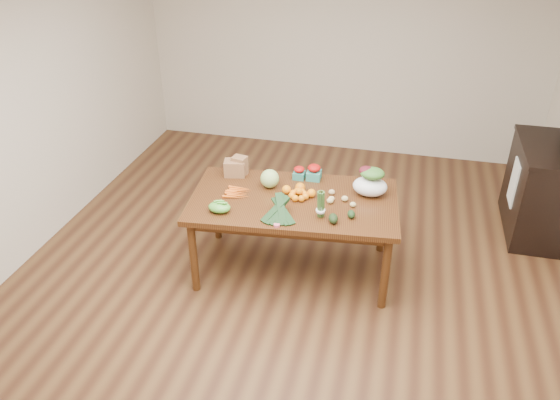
% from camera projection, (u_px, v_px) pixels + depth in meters
% --- Properties ---
extents(floor, '(6.00, 6.00, 0.00)m').
position_uv_depth(floor, '(288.00, 284.00, 4.89)').
color(floor, brown).
rests_on(floor, ground).
extents(room_walls, '(5.02, 6.02, 2.70)m').
position_uv_depth(room_walls, '(289.00, 147.00, 4.21)').
color(room_walls, beige).
rests_on(room_walls, floor).
extents(dining_table, '(1.87, 1.16, 0.75)m').
position_uv_depth(dining_table, '(293.00, 235.00, 4.90)').
color(dining_table, '#4B2C11').
rests_on(dining_table, floor).
extents(cabinet, '(0.52, 1.02, 0.94)m').
position_uv_depth(cabinet, '(539.00, 190.00, 5.42)').
color(cabinet, black).
rests_on(cabinet, floor).
extents(dish_towel, '(0.02, 0.28, 0.45)m').
position_uv_depth(dish_towel, '(514.00, 183.00, 5.38)').
color(dish_towel, white).
rests_on(dish_towel, cabinet).
extents(paper_bag, '(0.27, 0.24, 0.18)m').
position_uv_depth(paper_bag, '(235.00, 166.00, 5.05)').
color(paper_bag, olive).
rests_on(paper_bag, dining_table).
extents(cabbage, '(0.17, 0.17, 0.17)m').
position_uv_depth(cabbage, '(270.00, 179.00, 4.85)').
color(cabbage, '#A9D379').
rests_on(cabbage, dining_table).
extents(strawberry_basket_a, '(0.11, 0.11, 0.09)m').
position_uv_depth(strawberry_basket_a, '(299.00, 174.00, 5.01)').
color(strawberry_basket_a, red).
rests_on(strawberry_basket_a, dining_table).
extents(strawberry_basket_b, '(0.14, 0.14, 0.11)m').
position_uv_depth(strawberry_basket_b, '(314.00, 173.00, 5.00)').
color(strawberry_basket_b, red).
rests_on(strawberry_basket_b, dining_table).
extents(orange_a, '(0.08, 0.08, 0.08)m').
position_uv_depth(orange_a, '(287.00, 190.00, 4.77)').
color(orange_a, orange).
rests_on(orange_a, dining_table).
extents(orange_b, '(0.09, 0.09, 0.09)m').
position_uv_depth(orange_b, '(300.00, 188.00, 4.79)').
color(orange_b, '#E1600D').
rests_on(orange_b, dining_table).
extents(orange_c, '(0.08, 0.08, 0.08)m').
position_uv_depth(orange_c, '(311.00, 193.00, 4.72)').
color(orange_c, orange).
rests_on(orange_c, dining_table).
extents(mandarin_cluster, '(0.20, 0.20, 0.09)m').
position_uv_depth(mandarin_cluster, '(299.00, 193.00, 4.71)').
color(mandarin_cluster, orange).
rests_on(mandarin_cluster, dining_table).
extents(carrots, '(0.24, 0.24, 0.03)m').
position_uv_depth(carrots, '(238.00, 192.00, 4.78)').
color(carrots, '#E54713').
rests_on(carrots, dining_table).
extents(snap_pea_bag, '(0.19, 0.14, 0.08)m').
position_uv_depth(snap_pea_bag, '(219.00, 207.00, 4.51)').
color(snap_pea_bag, green).
rests_on(snap_pea_bag, dining_table).
extents(kale_bunch, '(0.36, 0.43, 0.16)m').
position_uv_depth(kale_bunch, '(279.00, 211.00, 4.38)').
color(kale_bunch, black).
rests_on(kale_bunch, dining_table).
extents(asparagus_bundle, '(0.09, 0.12, 0.26)m').
position_uv_depth(asparagus_bundle, '(321.00, 204.00, 4.39)').
color(asparagus_bundle, '#4B803B').
rests_on(asparagus_bundle, dining_table).
extents(potato_a, '(0.05, 0.05, 0.05)m').
position_uv_depth(potato_a, '(331.00, 199.00, 4.67)').
color(potato_a, '#DCCF7F').
rests_on(potato_a, dining_table).
extents(potato_b, '(0.06, 0.05, 0.05)m').
position_uv_depth(potato_b, '(330.00, 201.00, 4.63)').
color(potato_b, '#DBCC7E').
rests_on(potato_b, dining_table).
extents(potato_c, '(0.06, 0.05, 0.05)m').
position_uv_depth(potato_c, '(345.00, 199.00, 4.67)').
color(potato_c, '#D4B67A').
rests_on(potato_c, dining_table).
extents(potato_d, '(0.06, 0.05, 0.05)m').
position_uv_depth(potato_d, '(332.00, 192.00, 4.77)').
color(potato_d, tan).
rests_on(potato_d, dining_table).
extents(potato_e, '(0.05, 0.05, 0.04)m').
position_uv_depth(potato_e, '(353.00, 205.00, 4.59)').
color(potato_e, '#D4BD7A').
rests_on(potato_e, dining_table).
extents(avocado_a, '(0.10, 0.13, 0.07)m').
position_uv_depth(avocado_a, '(333.00, 218.00, 4.37)').
color(avocado_a, black).
rests_on(avocado_a, dining_table).
extents(avocado_b, '(0.09, 0.11, 0.06)m').
position_uv_depth(avocado_b, '(351.00, 214.00, 4.44)').
color(avocado_b, black).
rests_on(avocado_b, dining_table).
extents(salad_bag, '(0.32, 0.25, 0.23)m').
position_uv_depth(salad_bag, '(370.00, 183.00, 4.71)').
color(salad_bag, white).
rests_on(salad_bag, dining_table).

